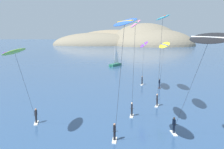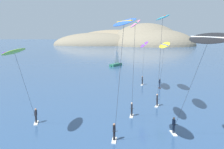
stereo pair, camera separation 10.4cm
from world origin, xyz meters
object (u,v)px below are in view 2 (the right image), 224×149
at_px(kitesurfer_black, 206,46).
at_px(kitesurfer_blue, 123,34).
at_px(sailboat_near, 115,64).
at_px(kitesurfer_pink, 135,33).
at_px(kitesurfer_yellow, 164,48).
at_px(kitesurfer_lime, 17,60).
at_px(kitesurfer_cyan, 162,24).
at_px(kitesurfer_purple, 144,47).

xyz_separation_m(kitesurfer_black, kitesurfer_blue, (-6.51, -0.40, 0.94)).
bearing_deg(kitesurfer_blue, sailboat_near, 92.63).
relative_size(kitesurfer_blue, kitesurfer_pink, 0.99).
height_order(kitesurfer_yellow, kitesurfer_blue, kitesurfer_blue).
distance_m(sailboat_near, kitesurfer_lime, 55.82).
relative_size(kitesurfer_black, kitesurfer_cyan, 0.84).
height_order(kitesurfer_purple, kitesurfer_black, kitesurfer_black).
distance_m(kitesurfer_black, kitesurfer_blue, 6.59).
bearing_deg(kitesurfer_cyan, kitesurfer_pink, -127.44).
bearing_deg(kitesurfer_cyan, kitesurfer_lime, -151.84).
xyz_separation_m(kitesurfer_purple, kitesurfer_lime, (-13.12, -21.88, 0.13)).
bearing_deg(kitesurfer_cyan, kitesurfer_blue, -111.95).
xyz_separation_m(kitesurfer_lime, kitesurfer_pink, (10.92, 3.33, 2.38)).
xyz_separation_m(kitesurfer_lime, kitesurfer_blue, (9.79, -3.33, 2.40)).
distance_m(kitesurfer_pink, kitesurfer_cyan, 5.46).
distance_m(kitesurfer_lime, kitesurfer_cyan, 16.43).
height_order(kitesurfer_lime, kitesurfer_yellow, kitesurfer_lime).
relative_size(kitesurfer_purple, kitesurfer_blue, 0.85).
height_order(kitesurfer_purple, kitesurfer_pink, kitesurfer_pink).
distance_m(kitesurfer_black, kitesurfer_pink, 8.30).
height_order(kitesurfer_purple, kitesurfer_cyan, kitesurfer_cyan).
height_order(sailboat_near, kitesurfer_lime, kitesurfer_lime).
relative_size(kitesurfer_lime, kitesurfer_black, 0.86).
xyz_separation_m(kitesurfer_lime, kitesurfer_black, (16.30, -2.93, 1.46)).
relative_size(kitesurfer_yellow, kitesurfer_blue, 0.75).
xyz_separation_m(kitesurfer_yellow, kitesurfer_pink, (-5.43, -17.99, 2.58)).
distance_m(kitesurfer_yellow, kitesurfer_cyan, 14.34).
distance_m(kitesurfer_purple, kitesurfer_lime, 25.51).
bearing_deg(kitesurfer_lime, kitesurfer_purple, 59.05).
height_order(kitesurfer_yellow, kitesurfer_pink, kitesurfer_pink).
relative_size(kitesurfer_purple, kitesurfer_pink, 0.84).
bearing_deg(sailboat_near, kitesurfer_purple, -79.70).
bearing_deg(kitesurfer_lime, kitesurfer_yellow, 52.51).
relative_size(sailboat_near, kitesurfer_purple, 0.60).
xyz_separation_m(kitesurfer_purple, kitesurfer_yellow, (3.23, -0.56, -0.06)).
distance_m(kitesurfer_purple, kitesurfer_black, 25.06).
bearing_deg(kitesurfer_pink, sailboat_near, 94.22).
height_order(sailboat_near, kitesurfer_purple, kitesurfer_purple).
bearing_deg(kitesurfer_yellow, kitesurfer_lime, -127.49).
relative_size(sailboat_near, kitesurfer_cyan, 0.47).
height_order(sailboat_near, kitesurfer_cyan, kitesurfer_cyan).
bearing_deg(kitesurfer_yellow, kitesurfer_black, -90.12).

